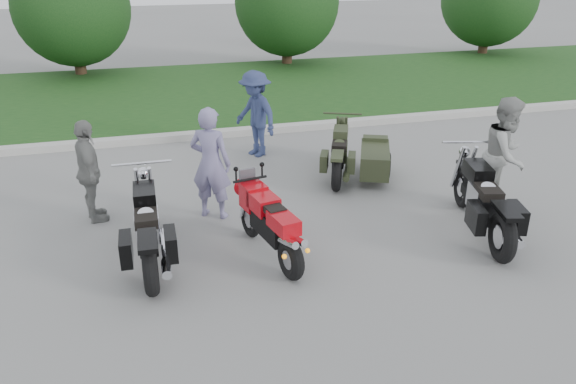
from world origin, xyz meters
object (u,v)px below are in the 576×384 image
object	(u,v)px
cruiser_left	(148,231)
person_denim	(255,114)
person_back	(89,172)
sportbike_red	(270,223)
cruiser_right	(485,204)
person_grey	(505,155)
person_stripe	(211,163)
cruiser_sidecar	(360,158)

from	to	relation	value
cruiser_left	person_denim	size ratio (longest dim) A/B	1.39
person_denim	person_back	world-z (taller)	person_denim
cruiser_left	person_denim	distance (m)	4.50
sportbike_red	cruiser_right	xyz separation A→B (m)	(3.15, -0.19, -0.03)
person_grey	person_stripe	bearing A→B (deg)	132.79
person_stripe	person_denim	world-z (taller)	person_stripe
cruiser_sidecar	person_denim	size ratio (longest dim) A/B	1.17
sportbike_red	person_grey	xyz separation A→B (m)	(3.91, 0.51, 0.40)
cruiser_sidecar	person_denim	xyz separation A→B (m)	(-1.54, 1.74, 0.48)
cruiser_sidecar	person_stripe	xyz separation A→B (m)	(-2.83, -0.88, 0.49)
cruiser_left	cruiser_sidecar	bearing A→B (deg)	29.86
cruiser_right	person_denim	world-z (taller)	person_denim
person_stripe	person_back	xyz separation A→B (m)	(-1.79, 0.35, -0.08)
cruiser_sidecar	person_grey	size ratio (longest dim) A/B	1.09
person_stripe	person_back	bearing A→B (deg)	19.83
cruiser_right	person_back	distance (m)	5.86
cruiser_sidecar	person_grey	distance (m)	2.54
person_stripe	person_denim	bearing A→B (deg)	-85.08
sportbike_red	person_stripe	size ratio (longest dim) A/B	1.04
person_back	sportbike_red	bearing A→B (deg)	-139.24
cruiser_sidecar	sportbike_red	bearing A→B (deg)	-110.06
person_grey	person_back	distance (m)	6.39
person_grey	person_denim	xyz separation A→B (m)	(-3.17, 3.62, -0.06)
cruiser_left	person_grey	world-z (taller)	person_grey
cruiser_left	sportbike_red	bearing A→B (deg)	-9.08
cruiser_right	person_grey	distance (m)	1.12
sportbike_red	cruiser_left	world-z (taller)	cruiser_left
person_stripe	cruiser_right	bearing A→B (deg)	-173.54
cruiser_right	person_back	bearing A→B (deg)	174.56
cruiser_right	person_denim	bearing A→B (deg)	134.21
person_denim	cruiser_right	bearing A→B (deg)	2.92
sportbike_red	cruiser_right	world-z (taller)	cruiser_right
cruiser_sidecar	person_stripe	distance (m)	3.01
person_back	person_denim	bearing A→B (deg)	-64.26
cruiser_left	person_grey	xyz separation A→B (m)	(5.48, 0.22, 0.45)
cruiser_right	person_stripe	distance (m)	4.09
person_stripe	person_back	size ratio (longest dim) A/B	1.10
cruiser_sidecar	person_stripe	world-z (taller)	person_stripe
cruiser_right	person_stripe	size ratio (longest dim) A/B	1.37
person_denim	cruiser_left	bearing A→B (deg)	-57.34
person_grey	cruiser_sidecar	bearing A→B (deg)	96.29
person_stripe	person_back	world-z (taller)	person_stripe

